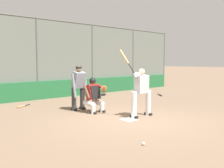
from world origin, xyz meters
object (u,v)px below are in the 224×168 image
Objects in this scene: catcher_behind_plate at (94,94)px; umpire_home at (79,87)px; spare_bat_near_backstop at (22,106)px; baseball_loose at (144,144)px; batter_at_plate at (141,91)px; spare_bat_third_base_side at (160,95)px; fielding_glove_on_dirt at (103,94)px.

catcher_behind_plate is 0.76× the size of umpire_home.
catcher_behind_plate is at bearing 87.62° from spare_bat_near_backstop.
umpire_home is 22.14× the size of baseball_loose.
spare_bat_third_base_side is at bearing -149.23° from batter_at_plate.
umpire_home is at bearing 93.56° from spare_bat_near_backstop.
spare_bat_third_base_side is at bearing -145.12° from baseball_loose.
umpire_home reaches higher than fielding_glove_on_dirt.
batter_at_plate reaches higher than spare_bat_third_base_side.
fielding_glove_on_dirt is 8.46m from baseball_loose.
baseball_loose is at bearing 63.47° from catcher_behind_plate.
baseball_loose is (1.52, 3.62, -0.61)m from catcher_behind_plate.
umpire_home is 2.57m from spare_bat_near_backstop.
batter_at_plate is 6.69× the size of fielding_glove_on_dirt.
batter_at_plate reaches higher than baseball_loose.
spare_bat_near_backstop is at bearing -90.51° from baseball_loose.
umpire_home is 5.72m from spare_bat_third_base_side.
batter_at_plate is 5.67m from spare_bat_third_base_side.
batter_at_plate is at bearing -21.08° from spare_bat_third_base_side.
umpire_home is 4.97× the size of fielding_glove_on_dirt.
batter_at_plate is 1.76× the size of catcher_behind_plate.
baseball_loose is (0.06, 6.42, 0.00)m from spare_bat_near_backstop.
catcher_behind_plate is 3.97m from baseball_loose.
batter_at_plate is at bearing 109.70° from catcher_behind_plate.
batter_at_plate is 5.64m from fielding_glove_on_dirt.
baseball_loose is at bearing 42.40° from batter_at_plate.
spare_bat_near_backstop is 2.19× the size of fielding_glove_on_dirt.
umpire_home is at bearing -84.90° from catcher_behind_plate.
batter_at_plate reaches higher than umpire_home.
spare_bat_near_backstop and spare_bat_third_base_side have the same top height.
fielding_glove_on_dirt reaches higher than spare_bat_third_base_side.
batter_at_plate reaches higher than catcher_behind_plate.
umpire_home is at bearing -107.63° from baseball_loose.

